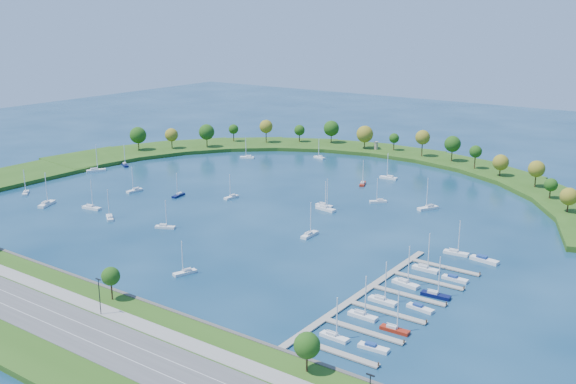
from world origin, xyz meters
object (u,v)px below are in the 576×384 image
Objects in this scene: moored_boat_19 at (110,217)px; docked_boat_10 at (456,252)px; dock_system at (384,300)px; moored_boat_4 at (96,170)px; moored_boat_0 at (389,177)px; moored_boat_15 at (47,203)px; docked_boat_3 at (395,328)px; moored_boat_7 at (310,234)px; moored_boat_8 at (319,157)px; docked_boat_4 at (383,300)px; moored_boat_16 at (178,194)px; moored_boat_18 at (378,201)px; docked_boat_8 at (426,268)px; harbor_tower at (376,145)px; docked_boat_9 at (455,279)px; docked_boat_7 at (435,294)px; docked_boat_0 at (334,336)px; moored_boat_5 at (135,190)px; moored_boat_6 at (363,183)px; moored_boat_2 at (324,205)px; moored_boat_12 at (125,164)px; moored_boat_9 at (231,196)px; moored_boat_14 at (165,226)px; docked_boat_1 at (373,347)px; moored_boat_11 at (326,208)px; moored_boat_10 at (26,192)px; moored_boat_13 at (91,207)px; moored_boat_1 at (247,157)px; moored_boat_3 at (428,207)px; docked_boat_6 at (406,283)px; docked_boat_5 at (420,308)px; moored_boat_17 at (185,271)px; docked_boat_2 at (363,315)px; docked_boat_11 at (484,260)px.

moored_boat_19 is 0.97× the size of docked_boat_10.
moored_boat_4 is at bearing 164.52° from dock_system.
moored_boat_15 is (-95.95, -123.54, 0.04)m from moored_boat_0.
dock_system is at bearing 124.13° from docked_boat_3.
docked_boat_3 is at bearing -131.37° from moored_boat_7.
docked_boat_4 is (115.08, -145.72, 0.04)m from moored_boat_8.
docked_boat_10 is at bearing -126.58° from moored_boat_19.
moored_boat_16 is 1.01× the size of moored_boat_18.
moored_boat_0 reaches higher than docked_boat_8.
harbor_tower is 0.38× the size of docked_boat_10.
docked_boat_9 is at bearing 70.13° from docked_boat_4.
moored_boat_4 is at bearing 8.96° from moored_boat_15.
docked_boat_7 is at bearing -109.88° from moored_boat_15.
moored_boat_5 is at bearing 158.07° from docked_boat_0.
moored_boat_16 is at bearing 49.15° from moored_boat_0.
docked_boat_9 is (78.16, -82.80, -0.30)m from moored_boat_6.
moored_boat_2 is 124.78m from moored_boat_12.
moored_boat_12 is 1.01× the size of docked_boat_0.
moored_boat_9 is 46.16m from moored_boat_14.
docked_boat_7 is 0.99× the size of docked_boat_8.
docked_boat_0 is 10.50m from docked_boat_1.
moored_boat_0 is 0.94× the size of moored_boat_11.
dock_system is 181.96m from moored_boat_10.
moored_boat_1 is at bearing 85.68° from moored_boat_13.
moored_boat_14 is at bearing -4.00° from moored_boat_12.
moored_boat_11 is 86.01m from moored_boat_19.
moored_boat_6 is 77.39m from moored_boat_7.
docked_boat_7 is at bearing 54.12° from moored_boat_3.
moored_boat_6 reaches higher than moored_boat_5.
docked_boat_0 is at bearing 2.18° from moored_boat_12.
moored_boat_12 is 192.84m from docked_boat_8.
moored_boat_0 is 167.72m from moored_boat_10.
moored_boat_8 is 0.90× the size of docked_boat_10.
docked_boat_9 is at bearing -99.57° from moored_boat_7.
moored_boat_14 reaches higher than moored_boat_2.
moored_boat_10 reaches higher than moored_boat_8.
docked_boat_6 is at bearing -114.53° from moored_boat_7.
moored_boat_10 is at bearing -169.34° from docked_boat_6.
docked_boat_10 is (-8.07, 46.05, 0.33)m from docked_boat_5.
moored_boat_17 is at bearing -146.44° from docked_boat_9.
docked_boat_8 is (59.57, 45.90, 0.04)m from moored_boat_17.
docked_boat_10 is at bearing -127.76° from moored_boat_10.
moored_boat_8 is 0.90× the size of docked_boat_2.
docked_boat_2 is (59.58, 5.63, 0.03)m from moored_boat_17.
moored_boat_0 is 1.11× the size of docked_boat_3.
docked_boat_5 is at bearing 82.36° from moored_boat_18.
moored_boat_3 is at bearing 36.31° from moored_boat_12.
moored_boat_2 reaches higher than moored_boat_18.
docked_boat_5 is (58.35, -85.82, -0.29)m from moored_boat_18.
docked_boat_11 is (12.35, 18.17, -0.22)m from docked_boat_8.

